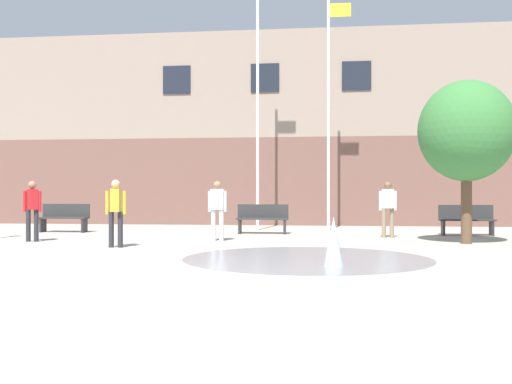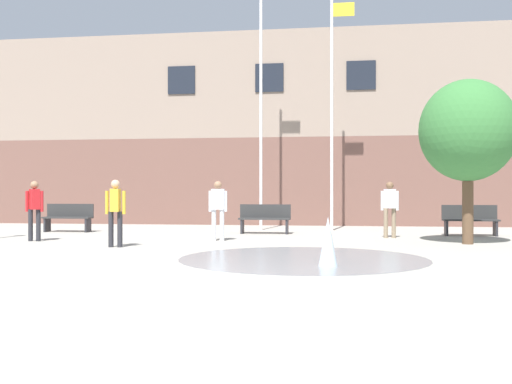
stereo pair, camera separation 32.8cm
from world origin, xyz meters
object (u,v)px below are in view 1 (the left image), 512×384
at_px(adult_watching, 116,208).
at_px(teen_by_trashcan, 32,206).
at_px(park_bench_far_right, 467,219).
at_px(adult_near_bench, 388,205).
at_px(street_tree_near_building, 466,131).
at_px(park_bench_near_trashcan, 262,218).
at_px(flagpole_right, 329,104).
at_px(flagpole_left, 258,92).
at_px(adult_in_red, 217,206).
at_px(park_bench_under_left_flagpole, 64,217).

relative_size(adult_watching, teen_by_trashcan, 1.00).
height_order(park_bench_far_right, adult_near_bench, adult_near_bench).
xyz_separation_m(park_bench_far_right, street_tree_near_building, (-0.66, -2.95, 2.34)).
bearing_deg(teen_by_trashcan, adult_near_bench, 61.05).
distance_m(park_bench_far_right, adult_near_bench, 2.76).
relative_size(park_bench_near_trashcan, flagpole_right, 0.20).
bearing_deg(adult_near_bench, flagpole_left, -152.44).
distance_m(park_bench_near_trashcan, adult_near_bench, 3.93).
xyz_separation_m(park_bench_near_trashcan, street_tree_near_building, (5.49, -2.95, 2.34)).
distance_m(park_bench_near_trashcan, flagpole_right, 4.66).
height_order(park_bench_far_right, adult_in_red, adult_in_red).
bearing_deg(street_tree_near_building, flagpole_right, 125.95).
height_order(park_bench_under_left_flagpole, street_tree_near_building, street_tree_near_building).
relative_size(park_bench_under_left_flagpole, adult_watching, 1.01).
height_order(adult_near_bench, adult_in_red, same).
bearing_deg(adult_near_bench, park_bench_under_left_flagpole, -122.54).
distance_m(park_bench_under_left_flagpole, flagpole_right, 9.49).
relative_size(park_bench_under_left_flagpole, flagpole_left, 0.18).
relative_size(park_bench_far_right, adult_in_red, 1.01).
xyz_separation_m(adult_watching, flagpole_left, (2.58, 6.75, 3.76)).
distance_m(park_bench_near_trashcan, park_bench_far_right, 6.15).
bearing_deg(adult_near_bench, park_bench_far_right, 90.53).
bearing_deg(flagpole_left, adult_in_red, -96.83).
bearing_deg(adult_watching, street_tree_near_building, 93.56).
xyz_separation_m(park_bench_far_right, adult_watching, (-9.06, -4.99, 0.45)).
xyz_separation_m(adult_in_red, flagpole_left, (0.56, 4.64, 3.76)).
bearing_deg(flagpole_right, park_bench_under_left_flagpole, -167.84).
height_order(park_bench_near_trashcan, adult_in_red, adult_in_red).
height_order(teen_by_trashcan, street_tree_near_building, street_tree_near_building).
relative_size(park_bench_far_right, teen_by_trashcan, 1.01).
xyz_separation_m(park_bench_near_trashcan, teen_by_trashcan, (-5.67, -3.65, 0.45)).
relative_size(teen_by_trashcan, street_tree_near_building, 0.39).
bearing_deg(teen_by_trashcan, adult_watching, 20.72).
xyz_separation_m(adult_near_bench, flagpole_right, (-1.64, 2.98, 3.33)).
relative_size(adult_in_red, adult_watching, 1.00).
bearing_deg(park_bench_near_trashcan, adult_in_red, -107.19).
height_order(flagpole_left, street_tree_near_building, flagpole_left).
bearing_deg(adult_in_red, flagpole_right, -125.29).
distance_m(adult_watching, teen_by_trashcan, 3.07).
distance_m(adult_in_red, street_tree_near_building, 6.65).
xyz_separation_m(park_bench_under_left_flagpole, teen_by_trashcan, (0.76, -3.58, 0.45)).
height_order(park_bench_near_trashcan, street_tree_near_building, street_tree_near_building).
relative_size(park_bench_far_right, street_tree_near_building, 0.39).
height_order(park_bench_under_left_flagpole, park_bench_near_trashcan, same).
height_order(park_bench_near_trashcan, park_bench_far_right, same).
relative_size(adult_watching, street_tree_near_building, 0.39).
bearing_deg(adult_in_red, adult_watching, 43.41).
xyz_separation_m(park_bench_under_left_flagpole, flagpole_left, (6.10, 1.83, 4.22)).
relative_size(adult_near_bench, flagpole_right, 0.20).
height_order(park_bench_under_left_flagpole, park_bench_far_right, same).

